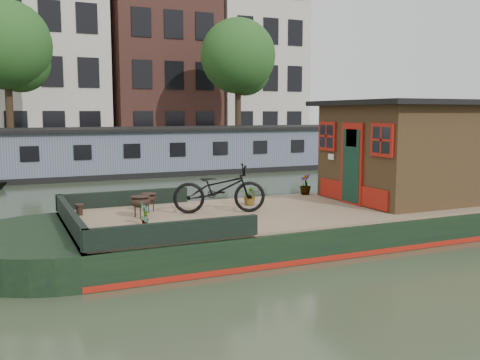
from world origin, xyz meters
name	(u,v)px	position (x,y,z in m)	size (l,w,h in m)	color
ground	(335,233)	(0.00, 0.00, 0.00)	(120.00, 120.00, 0.00)	#29311F
houseboat_hull	(286,226)	(-1.33, 0.00, 0.27)	(14.01, 4.02, 0.60)	black
houseboat_deck	(336,206)	(0.00, 0.00, 0.62)	(11.80, 3.80, 0.05)	#8A7255
bow_bulwark	(116,215)	(-5.07, 0.00, 0.82)	(3.00, 4.00, 0.35)	black
cabin	(411,150)	(2.19, 0.00, 1.88)	(4.00, 3.50, 2.42)	#322113
bicycle	(219,189)	(-2.82, 0.24, 1.17)	(0.69, 1.97, 1.03)	black
potted_plant_a	(145,214)	(-4.61, -0.38, 0.87)	(0.23, 0.16, 0.44)	#A1322E
potted_plant_c	(249,195)	(-1.85, 0.81, 0.90)	(0.44, 0.38, 0.49)	#AC6D32
potted_plant_d	(305,184)	(0.20, 1.70, 0.92)	(0.30, 0.30, 0.54)	brown
potted_plant_e	(145,224)	(-4.75, -0.97, 0.80)	(0.15, 0.10, 0.29)	#9F502E
brazier_front	(141,207)	(-4.49, 0.40, 0.87)	(0.41, 0.41, 0.45)	black
brazier_rear	(149,202)	(-4.18, 0.98, 0.85)	(0.37, 0.37, 0.40)	black
bollard_port	(79,210)	(-5.60, 1.18, 0.77)	(0.20, 0.20, 0.23)	black
bollard_stbd	(102,238)	(-5.60, -1.49, 0.74)	(0.16, 0.16, 0.18)	black
far_houseboat	(165,152)	(0.00, 14.00, 0.97)	(20.40, 4.40, 2.11)	slate
quay	(133,153)	(0.00, 20.50, 0.45)	(60.00, 6.00, 0.90)	#47443F
townhouse_row	(109,37)	(0.15, 27.50, 7.90)	(27.25, 8.00, 16.50)	brown
tree_left	(9,49)	(-6.36, 19.07, 5.89)	(4.40, 4.40, 7.40)	#332316
tree_right	(240,60)	(6.14, 19.07, 5.89)	(4.40, 4.40, 7.40)	#332316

